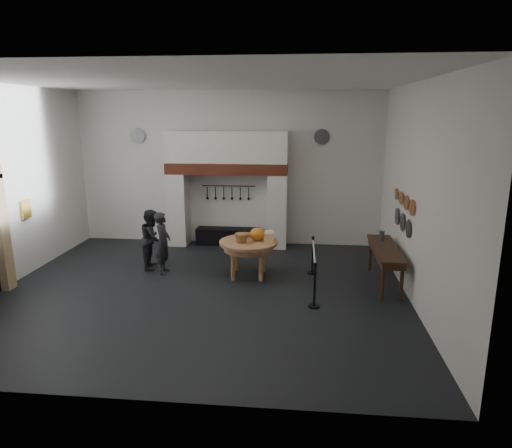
# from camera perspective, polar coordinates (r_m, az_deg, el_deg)

# --- Properties ---
(floor) EXTENTS (9.00, 8.00, 0.02)m
(floor) POSITION_cam_1_polar(r_m,az_deg,el_deg) (10.35, -6.77, -8.30)
(floor) COLOR black
(floor) RESTS_ON ground
(ceiling) EXTENTS (9.00, 8.00, 0.02)m
(ceiling) POSITION_cam_1_polar(r_m,az_deg,el_deg) (9.62, -7.56, 17.39)
(ceiling) COLOR silver
(ceiling) RESTS_ON wall_back
(wall_back) EXTENTS (9.00, 0.02, 4.50)m
(wall_back) POSITION_cam_1_polar(r_m,az_deg,el_deg) (13.63, -3.43, 6.90)
(wall_back) COLOR silver
(wall_back) RESTS_ON floor
(wall_front) EXTENTS (9.00, 0.02, 4.50)m
(wall_front) POSITION_cam_1_polar(r_m,az_deg,el_deg) (6.00, -15.55, -2.45)
(wall_front) COLOR silver
(wall_front) RESTS_ON floor
(wall_right) EXTENTS (0.02, 8.00, 4.50)m
(wall_right) POSITION_cam_1_polar(r_m,az_deg,el_deg) (9.78, 19.57, 3.42)
(wall_right) COLOR silver
(wall_right) RESTS_ON floor
(chimney_pier_left) EXTENTS (0.55, 0.70, 2.15)m
(chimney_pier_left) POSITION_cam_1_polar(r_m,az_deg,el_deg) (13.79, -9.66, 1.86)
(chimney_pier_left) COLOR silver
(chimney_pier_left) RESTS_ON floor
(chimney_pier_right) EXTENTS (0.55, 0.70, 2.15)m
(chimney_pier_right) POSITION_cam_1_polar(r_m,az_deg,el_deg) (13.32, 2.68, 1.63)
(chimney_pier_right) COLOR silver
(chimney_pier_right) RESTS_ON floor
(hearth_brick_band) EXTENTS (3.50, 0.72, 0.32)m
(hearth_brick_band) POSITION_cam_1_polar(r_m,az_deg,el_deg) (13.28, -3.67, 6.98)
(hearth_brick_band) COLOR #9E442B
(hearth_brick_band) RESTS_ON chimney_pier_left
(chimney_hood) EXTENTS (3.50, 0.70, 0.90)m
(chimney_hood) POSITION_cam_1_polar(r_m,az_deg,el_deg) (13.22, -3.71, 9.60)
(chimney_hood) COLOR silver
(chimney_hood) RESTS_ON hearth_brick_band
(iron_range) EXTENTS (1.90, 0.45, 0.50)m
(iron_range) POSITION_cam_1_polar(r_m,az_deg,el_deg) (13.74, -3.49, -1.55)
(iron_range) COLOR black
(iron_range) RESTS_ON floor
(utensil_rail) EXTENTS (1.60, 0.02, 0.02)m
(utensil_rail) POSITION_cam_1_polar(r_m,az_deg,el_deg) (13.62, -3.45, 4.77)
(utensil_rail) COLOR black
(utensil_rail) RESTS_ON wall_back
(door_jamb_far) EXTENTS (0.22, 0.30, 2.60)m
(door_jamb_far) POSITION_cam_1_polar(r_m,az_deg,el_deg) (11.46, -29.24, -1.00)
(door_jamb_far) COLOR tan
(door_jamb_far) RESTS_ON floor
(wall_plaque) EXTENTS (0.05, 0.34, 0.44)m
(wall_plaque) POSITION_cam_1_polar(r_m,az_deg,el_deg) (12.32, -26.81, 1.65)
(wall_plaque) COLOR gold
(wall_plaque) RESTS_ON wall_left
(work_table) EXTENTS (1.74, 1.74, 0.07)m
(work_table) POSITION_cam_1_polar(r_m,az_deg,el_deg) (10.94, -0.94, -2.32)
(work_table) COLOR tan
(work_table) RESTS_ON floor
(pumpkin) EXTENTS (0.36, 0.36, 0.31)m
(pumpkin) POSITION_cam_1_polar(r_m,az_deg,el_deg) (10.97, 0.16, -1.25)
(pumpkin) COLOR orange
(pumpkin) RESTS_ON work_table
(cheese_block_big) EXTENTS (0.22, 0.22, 0.24)m
(cheese_block_big) POSITION_cam_1_polar(r_m,az_deg,el_deg) (10.81, 1.66, -1.68)
(cheese_block_big) COLOR #E1C486
(cheese_block_big) RESTS_ON work_table
(cheese_block_small) EXTENTS (0.18, 0.18, 0.20)m
(cheese_block_small) POSITION_cam_1_polar(r_m,az_deg,el_deg) (11.10, 1.67, -1.36)
(cheese_block_small) COLOR #EEEF8F
(cheese_block_small) RESTS_ON work_table
(wicker_basket) EXTENTS (0.40, 0.40, 0.22)m
(wicker_basket) POSITION_cam_1_polar(r_m,az_deg,el_deg) (10.78, -1.83, -1.78)
(wicker_basket) COLOR olive
(wicker_basket) RESTS_ON work_table
(bread_loaf) EXTENTS (0.31, 0.18, 0.13)m
(bread_loaf) POSITION_cam_1_polar(r_m,az_deg,el_deg) (11.26, -1.24, -1.33)
(bread_loaf) COLOR #A6663B
(bread_loaf) RESTS_ON work_table
(visitor_near) EXTENTS (0.43, 0.60, 1.54)m
(visitor_near) POSITION_cam_1_polar(r_m,az_deg,el_deg) (11.38, -11.56, -2.34)
(visitor_near) COLOR black
(visitor_near) RESTS_ON floor
(visitor_far) EXTENTS (0.66, 0.80, 1.51)m
(visitor_far) POSITION_cam_1_polar(r_m,az_deg,el_deg) (11.87, -12.84, -1.81)
(visitor_far) COLOR black
(visitor_far) RESTS_ON floor
(side_table) EXTENTS (0.55, 2.20, 0.06)m
(side_table) POSITION_cam_1_polar(r_m,az_deg,el_deg) (10.78, 15.92, -2.95)
(side_table) COLOR #382014
(side_table) RESTS_ON floor
(pewter_jug) EXTENTS (0.12, 0.12, 0.22)m
(pewter_jug) POSITION_cam_1_polar(r_m,az_deg,el_deg) (11.31, 15.45, -1.40)
(pewter_jug) COLOR #525258
(pewter_jug) RESTS_ON side_table
(copper_pan_a) EXTENTS (0.03, 0.34, 0.34)m
(copper_pan_a) POSITION_cam_1_polar(r_m,az_deg,el_deg) (10.02, 18.94, 1.95)
(copper_pan_a) COLOR #C6662D
(copper_pan_a) RESTS_ON wall_right
(copper_pan_b) EXTENTS (0.03, 0.32, 0.32)m
(copper_pan_b) POSITION_cam_1_polar(r_m,az_deg,el_deg) (10.54, 18.29, 2.56)
(copper_pan_b) COLOR #C6662D
(copper_pan_b) RESTS_ON wall_right
(copper_pan_c) EXTENTS (0.03, 0.30, 0.30)m
(copper_pan_c) POSITION_cam_1_polar(r_m,az_deg,el_deg) (11.07, 17.69, 3.11)
(copper_pan_c) COLOR #C6662D
(copper_pan_c) RESTS_ON wall_right
(copper_pan_d) EXTENTS (0.03, 0.28, 0.28)m
(copper_pan_d) POSITION_cam_1_polar(r_m,az_deg,el_deg) (11.60, 17.15, 3.62)
(copper_pan_d) COLOR #C6662D
(copper_pan_d) RESTS_ON wall_right
(pewter_plate_left) EXTENTS (0.03, 0.40, 0.40)m
(pewter_plate_left) POSITION_cam_1_polar(r_m,az_deg,el_deg) (10.32, 18.49, -0.54)
(pewter_plate_left) COLOR #4C4C51
(pewter_plate_left) RESTS_ON wall_right
(pewter_plate_mid) EXTENTS (0.03, 0.40, 0.40)m
(pewter_plate_mid) POSITION_cam_1_polar(r_m,az_deg,el_deg) (10.88, 17.82, 0.24)
(pewter_plate_mid) COLOR #4C4C51
(pewter_plate_mid) RESTS_ON wall_right
(pewter_plate_right) EXTENTS (0.03, 0.40, 0.40)m
(pewter_plate_right) POSITION_cam_1_polar(r_m,az_deg,el_deg) (11.46, 17.21, 0.93)
(pewter_plate_right) COLOR #4C4C51
(pewter_plate_right) RESTS_ON wall_right
(pewter_plate_back_left) EXTENTS (0.44, 0.03, 0.44)m
(pewter_plate_back_left) POSITION_cam_1_polar(r_m,az_deg,el_deg) (14.19, -14.53, 10.62)
(pewter_plate_back_left) COLOR #4C4C51
(pewter_plate_back_left) RESTS_ON wall_back
(pewter_plate_back_right) EXTENTS (0.44, 0.03, 0.44)m
(pewter_plate_back_right) POSITION_cam_1_polar(r_m,az_deg,el_deg) (13.35, 8.22, 10.74)
(pewter_plate_back_right) COLOR #4C4C51
(pewter_plate_back_right) RESTS_ON wall_back
(barrier_post_near) EXTENTS (0.05, 0.05, 0.90)m
(barrier_post_near) POSITION_cam_1_polar(r_m,az_deg,el_deg) (9.39, 7.34, -7.73)
(barrier_post_near) COLOR black
(barrier_post_near) RESTS_ON floor
(barrier_post_far) EXTENTS (0.05, 0.05, 0.90)m
(barrier_post_far) POSITION_cam_1_polar(r_m,az_deg,el_deg) (11.27, 7.09, -4.01)
(barrier_post_far) COLOR black
(barrier_post_far) RESTS_ON floor
(barrier_rope) EXTENTS (0.04, 2.00, 0.04)m
(barrier_rope) POSITION_cam_1_polar(r_m,az_deg,el_deg) (10.20, 7.27, -3.58)
(barrier_rope) COLOR silver
(barrier_rope) RESTS_ON barrier_post_near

